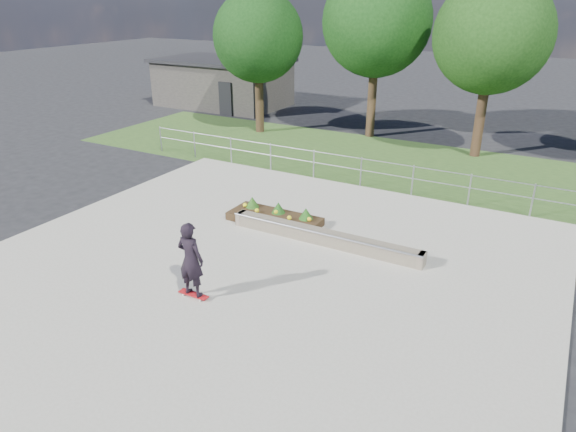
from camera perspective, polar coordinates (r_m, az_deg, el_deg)
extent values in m
plane|color=black|center=(13.80, -3.80, -6.20)|extent=(120.00, 120.00, 0.00)
cube|color=#2D4C1E|center=(23.05, 11.27, 5.78)|extent=(30.00, 8.00, 0.02)
cube|color=#9A9788|center=(13.78, -3.81, -6.09)|extent=(15.00, 15.00, 0.06)
cylinder|color=#9B9EA4|center=(24.94, -13.95, 8.29)|extent=(0.06, 0.06, 1.20)
cylinder|color=gray|center=(23.65, -10.34, 7.79)|extent=(0.06, 0.06, 1.20)
cylinder|color=#9B9FA4|center=(22.47, -6.34, 7.21)|extent=(0.06, 0.06, 1.20)
cylinder|color=#96999F|center=(21.40, -1.94, 6.52)|extent=(0.06, 0.06, 1.20)
cylinder|color=#9A9CA2|center=(20.48, 2.88, 5.72)|extent=(0.06, 0.06, 1.20)
cylinder|color=gray|center=(19.72, 8.10, 4.81)|extent=(0.06, 0.06, 1.20)
cylinder|color=gray|center=(19.13, 13.66, 3.79)|extent=(0.06, 0.06, 1.20)
cylinder|color=gray|center=(18.75, 19.51, 2.68)|extent=(0.06, 0.06, 1.20)
cylinder|color=gray|center=(18.57, 25.52, 1.50)|extent=(0.06, 0.06, 1.20)
cylinder|color=gray|center=(19.55, 8.19, 6.33)|extent=(20.00, 0.04, 0.04)
cylinder|color=#9B9FA3|center=(19.69, 8.11, 5.08)|extent=(20.00, 0.04, 0.04)
cube|color=#2F2D2A|center=(35.21, -7.22, 14.36)|extent=(8.00, 5.00, 2.80)
cube|color=black|center=(35.01, -7.35, 16.78)|extent=(8.40, 5.40, 0.20)
cube|color=black|center=(32.08, -6.97, 12.78)|extent=(0.90, 0.10, 2.00)
cylinder|color=black|center=(27.79, -3.19, 12.25)|extent=(0.44, 0.44, 2.93)
sphere|color=black|center=(27.34, -3.36, 19.29)|extent=(4.55, 4.55, 4.55)
cylinder|color=#301F13|center=(27.11, 9.26, 12.20)|extent=(0.44, 0.44, 3.38)
sphere|color=black|center=(26.65, 9.84, 20.52)|extent=(5.25, 5.25, 5.25)
cylinder|color=black|center=(24.83, 20.50, 9.76)|extent=(0.44, 0.44, 3.15)
sphere|color=black|center=(24.32, 21.76, 18.17)|extent=(4.90, 4.90, 4.90)
cube|color=brown|center=(15.09, 3.97, -2.36)|extent=(6.00, 0.40, 0.40)
cylinder|color=#93969B|center=(14.84, 3.66, -1.96)|extent=(6.00, 0.06, 0.06)
cube|color=#6A5C4E|center=(16.41, -5.19, -0.20)|extent=(0.15, 0.42, 0.40)
cube|color=#675B4C|center=(14.24, 14.57, -4.77)|extent=(0.15, 0.42, 0.40)
cube|color=black|center=(16.46, -1.51, -0.32)|extent=(3.00, 1.20, 0.25)
sphere|color=#FFF11A|center=(17.06, -4.81, 1.22)|extent=(0.14, 0.14, 0.14)
sphere|color=yellow|center=(16.60, -3.47, 0.62)|extent=(0.14, 0.14, 0.14)
sphere|color=yellow|center=(16.46, -1.34, 0.46)|extent=(0.14, 0.14, 0.14)
sphere|color=yellow|center=(16.03, 0.14, -0.19)|extent=(0.14, 0.14, 0.14)
sphere|color=yellow|center=(15.93, 2.38, -0.37)|extent=(0.14, 0.14, 0.14)
cone|color=#1E4814|center=(17.04, -3.98, 1.58)|extent=(0.44, 0.44, 0.36)
cone|color=#174112|center=(16.54, -1.08, 0.95)|extent=(0.44, 0.44, 0.36)
cone|color=#184513|center=(16.10, 2.00, 0.29)|extent=(0.44, 0.44, 0.36)
cylinder|color=white|center=(12.88, -11.60, -8.57)|extent=(0.05, 0.03, 0.05)
cylinder|color=silver|center=(12.99, -11.08, -8.21)|extent=(0.05, 0.03, 0.05)
cylinder|color=silver|center=(12.59, -9.77, -9.23)|extent=(0.05, 0.03, 0.05)
cylinder|color=silver|center=(12.70, -9.26, -8.86)|extent=(0.05, 0.03, 0.05)
cylinder|color=#A4A3A9|center=(12.92, -11.35, -8.29)|extent=(0.02, 0.18, 0.02)
cylinder|color=#A9A9AF|center=(12.63, -9.52, -8.95)|extent=(0.02, 0.18, 0.02)
cube|color=#A01317|center=(12.76, -10.45, -8.54)|extent=(0.80, 0.21, 0.02)
imported|color=black|center=(12.29, -10.77, -4.76)|extent=(0.70, 0.47, 1.88)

